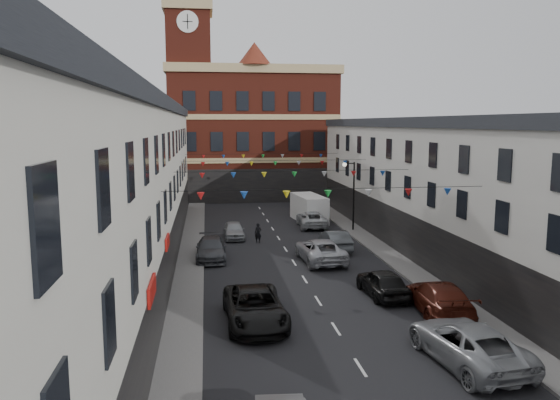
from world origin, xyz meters
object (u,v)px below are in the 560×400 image
car_left_e (234,230)px  moving_car (320,250)px  car_right_e (335,240)px  car_right_b (467,343)px  car_right_d (383,283)px  car_right_c (439,298)px  pedestrian (258,233)px  street_lamp (351,187)px  white_van (309,208)px  car_left_d (211,249)px  car_left_c (255,307)px  car_right_f (312,219)px

car_left_e → moving_car: size_ratio=0.71×
car_right_e → moving_car: moving_car is taller
car_right_b → moving_car: bearing=-88.0°
car_right_d → car_right_c: bearing=119.7°
car_right_e → moving_car: size_ratio=0.79×
pedestrian → car_right_c: bearing=-43.5°
street_lamp → car_left_e: bearing=-170.9°
street_lamp → white_van: size_ratio=1.07×
pedestrian → car_right_d: bearing=-45.8°
street_lamp → car_right_e: (-2.95, -6.75, -3.16)m
car_left_d → car_right_e: size_ratio=1.11×
car_right_c → pedestrian: car_right_c is taller
car_left_e → car_right_d: size_ratio=0.90×
car_right_b → car_right_e: bearing=-94.6°
car_left_c → street_lamp: bearing=62.0°
car_left_c → car_left_e: car_left_c is taller
car_right_d → car_right_f: (-0.00, 20.06, -0.05)m
car_right_d → car_right_f: bearing=-93.1°
car_left_d → car_right_f: 13.98m
car_left_c → car_right_e: (7.20, 14.11, -0.06)m
car_left_d → car_right_d: size_ratio=1.12×
car_left_e → car_right_e: size_ratio=0.89×
car_left_d → car_right_b: bearing=-60.6°
car_left_e → car_right_b: size_ratio=0.68×
car_right_d → car_left_c: bearing=20.5°
car_right_b → white_van: bearing=-95.9°
car_right_c → car_right_f: size_ratio=1.07×
car_right_f → car_left_c: bearing=75.6°
moving_car → pedestrian: (-3.61, 6.43, -0.02)m
car_left_e → moving_car: bearing=-57.9°
car_left_c → white_van: 27.22m
car_left_d → white_van: size_ratio=0.89×
car_right_e → white_van: (0.30, 12.06, 0.50)m
car_right_b → pedestrian: (-6.03, 22.65, -0.05)m
car_left_c → car_right_f: car_left_c is taller
pedestrian → car_left_e: bearing=157.0°
car_right_f → car_left_e: bearing=31.8°
car_left_d → car_right_c: bearing=-47.5°
car_right_b → car_right_c: size_ratio=1.06×
street_lamp → car_right_d: bearing=-99.5°
car_left_e → white_van: bearing=41.9°
moving_car → car_left_c: bearing=60.6°
street_lamp → car_right_f: 4.94m
car_left_c → car_right_e: bearing=61.0°
car_left_d → car_right_b: car_right_b is taller
street_lamp → car_right_b: size_ratio=1.02×
car_right_e → car_right_d: bearing=89.3°
car_left_d → car_right_c: car_right_c is taller
car_right_c → car_right_e: (-1.90, 13.92, -0.06)m
car_left_c → car_right_e: size_ratio=1.29×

